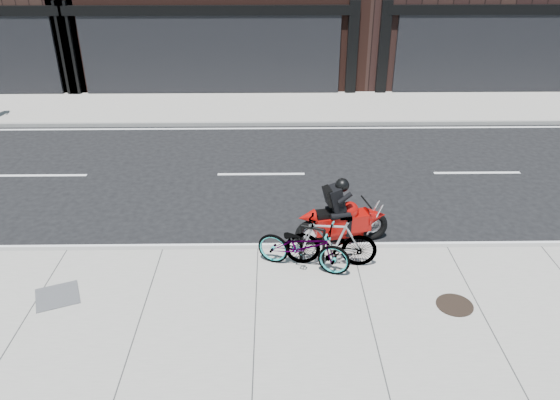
{
  "coord_description": "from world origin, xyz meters",
  "views": [
    {
      "loc": [
        0.32,
        -11.69,
        6.34
      ],
      "look_at": [
        0.48,
        -1.27,
        0.9
      ],
      "focal_mm": 35.0,
      "sensor_mm": 36.0,
      "label": 1
    }
  ],
  "objects_px": {
    "manhole_cover": "(455,305)",
    "motorcycle": "(347,217)",
    "bicycle_front": "(303,246)",
    "bicycle_rear": "(331,241)",
    "bike_rack": "(312,243)",
    "utility_grate": "(57,296)"
  },
  "relations": [
    {
      "from": "bicycle_front",
      "to": "manhole_cover",
      "type": "bearing_deg",
      "value": -94.88
    },
    {
      "from": "bicycle_rear",
      "to": "bike_rack",
      "type": "bearing_deg",
      "value": -85.29
    },
    {
      "from": "bicycle_front",
      "to": "bike_rack",
      "type": "bearing_deg",
      "value": -41.41
    },
    {
      "from": "bicycle_rear",
      "to": "motorcycle",
      "type": "relative_size",
      "value": 0.87
    },
    {
      "from": "bike_rack",
      "to": "bicycle_rear",
      "type": "height_order",
      "value": "bicycle_rear"
    },
    {
      "from": "bicycle_front",
      "to": "bicycle_rear",
      "type": "relative_size",
      "value": 1.04
    },
    {
      "from": "manhole_cover",
      "to": "motorcycle",
      "type": "bearing_deg",
      "value": 125.54
    },
    {
      "from": "motorcycle",
      "to": "manhole_cover",
      "type": "relative_size",
      "value": 3.15
    },
    {
      "from": "bicycle_rear",
      "to": "manhole_cover",
      "type": "relative_size",
      "value": 2.75
    },
    {
      "from": "bike_rack",
      "to": "manhole_cover",
      "type": "relative_size",
      "value": 1.33
    },
    {
      "from": "bike_rack",
      "to": "utility_grate",
      "type": "relative_size",
      "value": 1.17
    },
    {
      "from": "bike_rack",
      "to": "bicycle_rear",
      "type": "distance_m",
      "value": 0.37
    },
    {
      "from": "bicycle_front",
      "to": "bicycle_rear",
      "type": "xyz_separation_m",
      "value": [
        0.55,
        0.1,
        0.05
      ]
    },
    {
      "from": "bicycle_front",
      "to": "bicycle_rear",
      "type": "bearing_deg",
      "value": -59.87
    },
    {
      "from": "bicycle_rear",
      "to": "motorcycle",
      "type": "bearing_deg",
      "value": 161.91
    },
    {
      "from": "manhole_cover",
      "to": "utility_grate",
      "type": "xyz_separation_m",
      "value": [
        -7.23,
        0.36,
        0.0
      ]
    },
    {
      "from": "bike_rack",
      "to": "utility_grate",
      "type": "height_order",
      "value": "bike_rack"
    },
    {
      "from": "bike_rack",
      "to": "motorcycle",
      "type": "distance_m",
      "value": 1.3
    },
    {
      "from": "motorcycle",
      "to": "bicycle_front",
      "type": "bearing_deg",
      "value": -143.62
    },
    {
      "from": "motorcycle",
      "to": "bicycle_rear",
      "type": "bearing_deg",
      "value": -125.27
    },
    {
      "from": "bike_rack",
      "to": "bicycle_rear",
      "type": "relative_size",
      "value": 0.48
    },
    {
      "from": "bicycle_front",
      "to": "motorcycle",
      "type": "relative_size",
      "value": 0.91
    }
  ]
}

